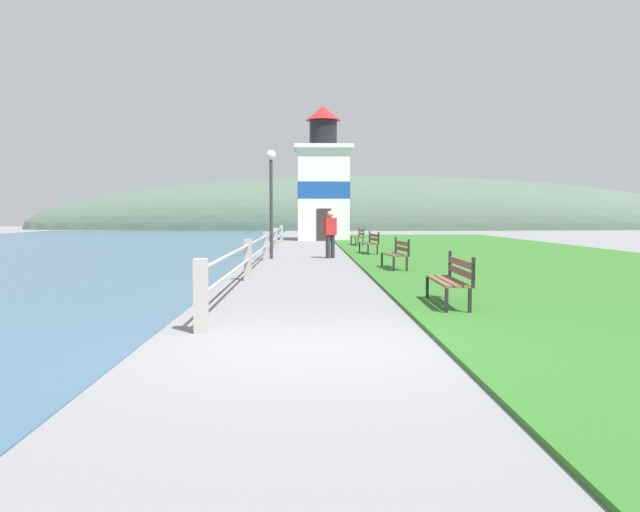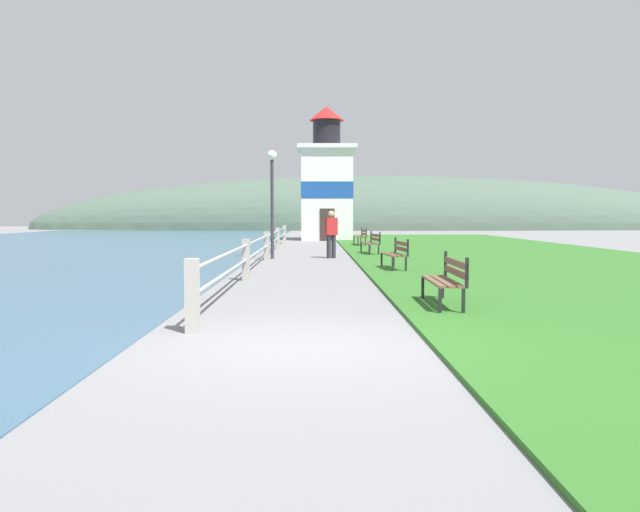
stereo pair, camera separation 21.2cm
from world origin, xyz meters
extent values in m
plane|color=slate|center=(0.00, 0.00, 0.00)|extent=(160.00, 160.00, 0.00)
cube|color=#2D6623|center=(7.59, 16.60, 0.03)|extent=(12.00, 49.80, 0.06)
cube|color=#A8A399|center=(-1.49, 1.00, 0.51)|extent=(0.18, 0.18, 1.02)
cube|color=#A8A399|center=(-1.49, 7.80, 0.51)|extent=(0.18, 0.18, 1.02)
cube|color=#A8A399|center=(-1.49, 14.61, 0.51)|extent=(0.18, 0.18, 1.02)
cube|color=#A8A399|center=(-1.49, 21.41, 0.51)|extent=(0.18, 0.18, 1.02)
cube|color=#A8A399|center=(-1.49, 28.22, 0.51)|extent=(0.18, 0.18, 1.02)
cylinder|color=#B2B2B7|center=(-1.49, 14.61, 0.87)|extent=(0.06, 27.22, 0.06)
cylinder|color=#B2B2B7|center=(-1.49, 14.61, 0.51)|extent=(0.06, 27.22, 0.06)
cube|color=brown|center=(2.22, 3.19, 0.47)|extent=(0.15, 1.82, 0.04)
cube|color=brown|center=(2.37, 3.19, 0.47)|extent=(0.15, 1.82, 0.04)
cube|color=brown|center=(2.52, 3.18, 0.47)|extent=(0.15, 1.82, 0.04)
cube|color=brown|center=(2.60, 3.18, 0.79)|extent=(0.09, 1.82, 0.11)
cube|color=brown|center=(2.60, 3.18, 0.63)|extent=(0.09, 1.82, 0.11)
cube|color=black|center=(2.17, 2.31, 0.23)|extent=(0.05, 0.05, 0.45)
cube|color=black|center=(2.20, 4.07, 0.23)|extent=(0.05, 0.05, 0.45)
cube|color=black|center=(2.54, 2.30, 0.23)|extent=(0.05, 0.05, 0.45)
cube|color=black|center=(2.57, 4.07, 0.23)|extent=(0.05, 0.05, 0.45)
cube|color=black|center=(2.59, 2.30, 0.70)|extent=(0.05, 0.05, 0.49)
cube|color=black|center=(2.62, 4.07, 0.70)|extent=(0.05, 0.05, 0.49)
cube|color=brown|center=(2.32, 10.41, 0.47)|extent=(0.25, 1.62, 0.04)
cube|color=brown|center=(2.47, 10.42, 0.47)|extent=(0.25, 1.62, 0.04)
cube|color=brown|center=(2.61, 10.43, 0.47)|extent=(0.25, 1.62, 0.04)
cube|color=brown|center=(2.70, 10.44, 0.79)|extent=(0.19, 1.61, 0.11)
cube|color=brown|center=(2.70, 10.44, 0.63)|extent=(0.19, 1.61, 0.11)
cube|color=black|center=(2.35, 9.62, 0.23)|extent=(0.05, 0.05, 0.45)
cube|color=black|center=(2.22, 11.18, 0.23)|extent=(0.05, 0.05, 0.45)
cube|color=black|center=(2.72, 9.66, 0.23)|extent=(0.05, 0.05, 0.45)
cube|color=black|center=(2.58, 11.21, 0.23)|extent=(0.05, 0.05, 0.45)
cube|color=black|center=(2.77, 9.66, 0.70)|extent=(0.05, 0.05, 0.49)
cube|color=black|center=(2.63, 11.22, 0.70)|extent=(0.05, 0.05, 0.49)
cube|color=brown|center=(2.28, 17.50, 0.47)|extent=(0.31, 1.73, 0.04)
cube|color=brown|center=(2.43, 17.52, 0.47)|extent=(0.31, 1.73, 0.04)
cube|color=brown|center=(2.57, 17.54, 0.47)|extent=(0.31, 1.73, 0.04)
cube|color=brown|center=(2.66, 17.55, 0.79)|extent=(0.25, 1.73, 0.11)
cube|color=brown|center=(2.66, 17.55, 0.63)|extent=(0.25, 1.73, 0.11)
cube|color=black|center=(2.34, 16.66, 0.23)|extent=(0.06, 0.06, 0.45)
cube|color=black|center=(2.15, 18.33, 0.23)|extent=(0.06, 0.06, 0.45)
cube|color=black|center=(2.70, 16.71, 0.23)|extent=(0.06, 0.06, 0.45)
cube|color=black|center=(2.52, 18.38, 0.23)|extent=(0.06, 0.06, 0.45)
cube|color=black|center=(2.75, 16.71, 0.70)|extent=(0.06, 0.06, 0.49)
cube|color=black|center=(2.56, 18.38, 0.70)|extent=(0.06, 0.06, 0.49)
cube|color=brown|center=(2.40, 24.65, 0.47)|extent=(0.21, 1.80, 0.04)
cube|color=brown|center=(2.55, 24.66, 0.47)|extent=(0.21, 1.80, 0.04)
cube|color=brown|center=(2.69, 24.66, 0.47)|extent=(0.21, 1.80, 0.04)
cube|color=brown|center=(2.78, 24.67, 0.79)|extent=(0.15, 1.80, 0.11)
cube|color=brown|center=(2.78, 24.67, 0.63)|extent=(0.15, 1.80, 0.11)
cube|color=black|center=(2.41, 23.77, 0.23)|extent=(0.05, 0.05, 0.45)
cube|color=black|center=(2.32, 25.52, 0.23)|extent=(0.05, 0.05, 0.45)
cube|color=black|center=(2.78, 23.79, 0.23)|extent=(0.05, 0.05, 0.45)
cube|color=black|center=(2.69, 25.54, 0.23)|extent=(0.05, 0.05, 0.45)
cube|color=black|center=(2.83, 23.80, 0.70)|extent=(0.05, 0.05, 0.49)
cube|color=black|center=(2.73, 25.54, 0.70)|extent=(0.05, 0.05, 0.49)
cube|color=white|center=(1.02, 32.64, 2.86)|extent=(3.20, 3.20, 5.72)
cube|color=#194799|center=(1.02, 32.64, 3.14)|extent=(3.24, 3.24, 1.03)
cube|color=white|center=(1.02, 32.64, 5.84)|extent=(3.68, 3.68, 0.25)
cylinder|color=black|center=(1.02, 32.64, 6.78)|extent=(1.76, 1.76, 1.63)
cone|color=red|center=(1.02, 32.64, 8.05)|extent=(2.20, 2.20, 0.90)
cube|color=#332823|center=(1.02, 31.02, 1.00)|extent=(0.90, 0.06, 2.00)
cylinder|color=#28282D|center=(0.74, 15.64, 0.43)|extent=(0.16, 0.16, 0.86)
cylinder|color=#28282D|center=(0.92, 15.70, 0.43)|extent=(0.16, 0.16, 0.86)
cube|color=#B22323|center=(0.83, 15.67, 1.18)|extent=(0.48, 0.37, 0.65)
sphere|color=tan|center=(0.83, 15.67, 1.65)|extent=(0.23, 0.23, 0.23)
cylinder|color=#333338|center=(-1.34, 15.42, 1.80)|extent=(0.12, 0.12, 3.60)
sphere|color=white|center=(-1.34, 15.42, 3.78)|extent=(0.36, 0.36, 0.36)
ellipsoid|color=#475B4C|center=(8.00, 63.20, 0.00)|extent=(80.00, 16.00, 12.00)
camera|label=1|loc=(-0.05, -7.46, 1.61)|focal=35.00mm
camera|label=2|loc=(0.16, -7.46, 1.61)|focal=35.00mm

